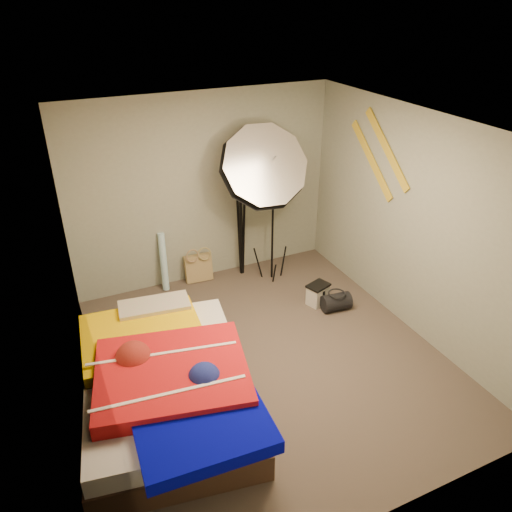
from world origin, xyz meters
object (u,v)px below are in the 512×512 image
tote_bag (198,268)px  duffel_bag (336,302)px  camera_case (318,295)px  camera_tripod (241,225)px  photo_umbrella (262,168)px  bed (167,383)px  wrapping_roll (164,262)px

tote_bag → duffel_bag: (1.32, -1.41, -0.08)m
camera_case → camera_tripod: camera_tripod is taller
camera_case → photo_umbrella: 1.73m
tote_bag → camera_tripod: (0.61, -0.08, 0.56)m
camera_case → bed: 2.42m
tote_bag → bed: bed is taller
photo_umbrella → camera_tripod: photo_umbrella is taller
bed → camera_tripod: bearing=51.2°
camera_case → bed: bed is taller
wrapping_roll → bed: bearing=-105.0°
camera_case → photo_umbrella: size_ratio=0.11×
duffel_bag → bed: size_ratio=0.15×
tote_bag → photo_umbrella: size_ratio=0.16×
bed → wrapping_roll: bearing=75.0°
camera_case → camera_tripod: 1.39m
duffel_bag → bed: (-2.36, -0.73, 0.20)m
wrapping_roll → duffel_bag: 2.29m
camera_tripod → wrapping_roll: bearing=175.9°
tote_bag → bed: (-1.04, -2.13, 0.13)m
tote_bag → camera_case: bearing=-41.6°
wrapping_roll → photo_umbrella: size_ratio=0.34×
camera_tripod → tote_bag: bearing=172.9°
tote_bag → duffel_bag: tote_bag is taller
wrapping_roll → tote_bag: bearing=0.0°
wrapping_roll → camera_case: 2.05m
duffel_bag → camera_tripod: size_ratio=0.27×
bed → camera_case: bearing=23.1°
tote_bag → photo_umbrella: photo_umbrella is taller
photo_umbrella → bed: bearing=-136.8°
wrapping_roll → bed: wrapping_roll is taller
duffel_bag → bed: 2.47m
camera_case → photo_umbrella: photo_umbrella is taller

